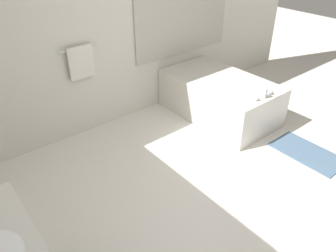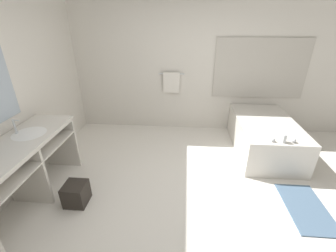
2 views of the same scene
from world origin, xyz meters
name	(u,v)px [view 2 (image 2 of 2)]	position (x,y,z in m)	size (l,w,h in m)	color
ground_plane	(183,202)	(0.00, 0.00, 0.00)	(16.00, 16.00, 0.00)	silver
wall_back_with_blinds	(190,63)	(0.05, 2.23, 1.35)	(7.40, 0.13, 2.70)	silver
vanity_counter	(23,158)	(-1.90, -0.11, 0.64)	(0.58, 1.65, 0.85)	silver
sink_faucet	(15,127)	(-2.06, 0.11, 0.94)	(0.09, 0.04, 0.18)	silver
bathtub	(264,134)	(1.36, 1.38, 0.31)	(0.94, 1.63, 0.68)	silver
waste_bin	(76,194)	(-1.34, -0.11, 0.14)	(0.27, 0.27, 0.28)	#2D2823
bath_mat	(306,208)	(1.51, 0.02, 0.01)	(0.47, 0.84, 0.02)	slate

